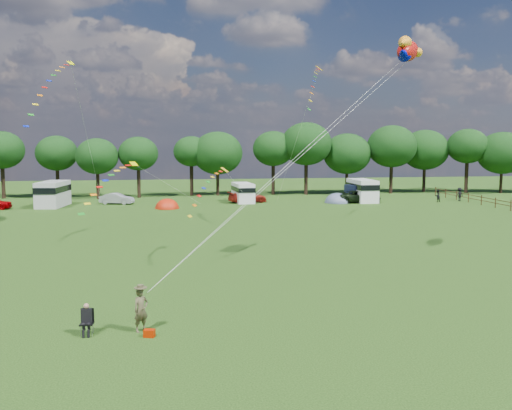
{
  "coord_description": "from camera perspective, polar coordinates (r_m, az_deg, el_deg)",
  "views": [
    {
      "loc": [
        -4.82,
        -24.13,
        7.67
      ],
      "look_at": [
        0.0,
        8.0,
        4.0
      ],
      "focal_mm": 40.0,
      "sensor_mm": 36.0,
      "label": 1
    }
  ],
  "objects": [
    {
      "name": "car_d",
      "position": [
        72.01,
        10.23,
        0.84
      ],
      "size": [
        5.64,
        2.7,
        1.51
      ],
      "primitive_type": "imported",
      "rotation": [
        0.0,
        0.0,
        1.54
      ],
      "color": "black",
      "rests_on": "ground"
    },
    {
      "name": "car_b",
      "position": [
        71.15,
        -13.75,
        0.62
      ],
      "size": [
        4.05,
        2.45,
        1.34
      ],
      "primitive_type": "imported",
      "rotation": [
        0.0,
        0.0,
        1.28
      ],
      "color": "#95969D",
      "rests_on": "ground"
    },
    {
      "name": "streamer_kite_c",
      "position": [
        36.69,
        -4.48,
        2.21
      ],
      "size": [
        2.99,
        4.91,
        2.77
      ],
      "rotation": [
        0.0,
        0.0,
        1.2
      ],
      "color": "gold",
      "rests_on": "ground"
    },
    {
      "name": "fish_kite",
      "position": [
        36.48,
        14.85,
        14.71
      ],
      "size": [
        2.76,
        3.43,
        1.89
      ],
      "rotation": [
        0.0,
        -0.21,
        0.98
      ],
      "color": "#B91109",
      "rests_on": "ground"
    },
    {
      "name": "kite_bag",
      "position": [
        23.31,
        -10.62,
        -12.49
      ],
      "size": [
        0.48,
        0.38,
        0.3
      ],
      "primitive_type": "cube",
      "rotation": [
        0.0,
        0.0,
        -0.27
      ],
      "color": "#AC1E00",
      "rests_on": "ground"
    },
    {
      "name": "campervan_c",
      "position": [
        71.22,
        -1.31,
        1.31
      ],
      "size": [
        2.5,
        5.07,
        2.41
      ],
      "rotation": [
        0.0,
        0.0,
        1.66
      ],
      "color": "white",
      "rests_on": "ground"
    },
    {
      "name": "campervan_d",
      "position": [
        73.38,
        10.58,
        1.52
      ],
      "size": [
        2.53,
        5.74,
        2.79
      ],
      "rotation": [
        0.0,
        0.0,
        1.59
      ],
      "color": "white",
      "rests_on": "ground"
    },
    {
      "name": "camp_chair",
      "position": [
        23.97,
        -16.57,
        -10.57
      ],
      "size": [
        0.55,
        0.55,
        1.28
      ],
      "rotation": [
        0.0,
        0.0,
        -0.07
      ],
      "color": "#99999E",
      "rests_on": "ground"
    },
    {
      "name": "car_c",
      "position": [
        71.03,
        -0.85,
        0.82
      ],
      "size": [
        4.98,
        2.8,
        1.41
      ],
      "primitive_type": "imported",
      "rotation": [
        0.0,
        0.0,
        1.75
      ],
      "color": "#9F2216",
      "rests_on": "ground"
    },
    {
      "name": "kite_flyer",
      "position": [
        23.77,
        -11.43,
        -10.25
      ],
      "size": [
        0.78,
        0.72,
        1.79
      ],
      "primitive_type": "imported",
      "rotation": [
        0.0,
        0.0,
        0.6
      ],
      "color": "brown",
      "rests_on": "ground"
    },
    {
      "name": "streamer_kite_a",
      "position": [
        50.51,
        -19.67,
        11.5
      ],
      "size": [
        3.27,
        5.52,
        5.73
      ],
      "rotation": [
        0.0,
        0.0,
        0.79
      ],
      "color": "#E4EC00",
      "rests_on": "ground"
    },
    {
      "name": "campervan_b",
      "position": [
        70.72,
        -19.64,
        1.13
      ],
      "size": [
        3.26,
        6.26,
        2.94
      ],
      "rotation": [
        0.0,
        0.0,
        1.45
      ],
      "color": "#B9B9BB",
      "rests_on": "ground"
    },
    {
      "name": "tent_orange",
      "position": [
        65.65,
        -8.88,
        -0.32
      ],
      "size": [
        2.81,
        3.07,
        2.2
      ],
      "color": "#B9230B",
      "rests_on": "ground"
    },
    {
      "name": "fence",
      "position": [
        69.58,
        23.47,
        0.16
      ],
      "size": [
        0.12,
        33.12,
        1.2
      ],
      "color": "#472D19",
      "rests_on": "ground"
    },
    {
      "name": "tent_greyblue",
      "position": [
        71.55,
        8.13,
        0.24
      ],
      "size": [
        3.22,
        3.52,
        2.39
      ],
      "color": "slate",
      "rests_on": "ground"
    },
    {
      "name": "walker_b",
      "position": [
        77.32,
        19.67,
        1.02
      ],
      "size": [
        1.21,
        0.81,
        1.72
      ],
      "primitive_type": "imported",
      "rotation": [
        0.0,
        0.0,
        3.43
      ],
      "color": "black",
      "rests_on": "ground"
    },
    {
      "name": "walker_a",
      "position": [
        75.04,
        17.69,
        0.86
      ],
      "size": [
        0.86,
        0.7,
        1.53
      ],
      "primitive_type": "imported",
      "rotation": [
        0.0,
        0.0,
        3.51
      ],
      "color": "black",
      "rests_on": "ground"
    },
    {
      "name": "streamer_kite_d",
      "position": [
        52.36,
        5.95,
        12.32
      ],
      "size": [
        2.69,
        5.22,
        4.33
      ],
      "rotation": [
        0.0,
        0.0,
        1.06
      ],
      "color": "#F2B900",
      "rests_on": "ground"
    },
    {
      "name": "ground_plane",
      "position": [
        25.77,
        2.69,
        -10.88
      ],
      "size": [
        180.0,
        180.0,
        0.0
      ],
      "primitive_type": "plane",
      "color": "black",
      "rests_on": "ground"
    },
    {
      "name": "tree_line",
      "position": [
        79.78,
        -1.25,
        5.5
      ],
      "size": [
        102.98,
        10.98,
        10.27
      ],
      "color": "black",
      "rests_on": "ground"
    },
    {
      "name": "awning_navy",
      "position": [
        73.9,
        10.43,
        1.19
      ],
      "size": [
        3.84,
        3.37,
        2.08
      ],
      "primitive_type": "cube",
      "rotation": [
        0.0,
        0.0,
        0.22
      ],
      "color": "#131935",
      "rests_on": "ground"
    },
    {
      "name": "streamer_kite_b",
      "position": [
        46.04,
        -14.13,
        2.57
      ],
      "size": [
        4.28,
        4.65,
        3.79
      ],
      "rotation": [
        0.0,
        0.0,
        0.66
      ],
      "color": "#D6D101",
      "rests_on": "ground"
    }
  ]
}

